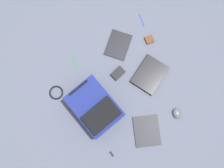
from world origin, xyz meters
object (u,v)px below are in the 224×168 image
Objects in this scene: computer_mouse at (177,113)px; pen_black at (74,61)px; backpack at (95,108)px; book_blue at (147,131)px; power_brick at (118,73)px; book_red at (118,45)px; usb_stick at (112,154)px; cable_coil at (56,93)px; laptop at (150,75)px; pen_blue at (142,20)px; earbud_pouch at (149,40)px.

pen_black is at bearing 140.45° from computer_mouse.
backpack is 0.50m from book_blue.
power_brick is (0.30, 0.22, -0.08)m from backpack.
book_blue reaches higher than book_red.
usb_stick is (-0.43, -0.88, -0.00)m from book_red.
backpack is at bearing -43.72° from cable_coil.
laptop is at bearing -11.25° from cable_coil.
pen_blue is (0.40, 0.39, -0.01)m from power_brick.
backpack is 1.35× the size of laptop.
power_brick is (0.58, -0.05, 0.01)m from cable_coil.
backpack is 3.69× the size of pen_black.
earbud_pouch is (0.72, -0.08, 0.01)m from pen_black.
earbud_pouch is 1.40× the size of usb_stick.
laptop reaches higher than pen_blue.
laptop is 1.19× the size of book_red.
earbud_pouch is (0.97, 0.14, 0.00)m from cable_coil.
usb_stick is (0.00, -0.90, 0.00)m from pen_black.
laptop is 5.41× the size of earbud_pouch.
earbud_pouch is (0.35, 0.75, 0.00)m from book_blue.
book_blue is at bearing -44.88° from cable_coil.
earbud_pouch is at bearing 49.08° from usb_stick.
pen_black and usb_stick have the same top height.
pen_black is (-0.59, 0.38, -0.01)m from laptop.
backpack reaches higher than book_blue.
book_blue reaches higher than pen_blue.
laptop reaches higher than cable_coil.
power_brick is (-0.10, -0.25, 0.01)m from book_red.
computer_mouse is at bearing -25.64° from backpack.
backpack is at bearing 164.54° from computer_mouse.
computer_mouse is 1.28× the size of earbud_pouch.
laptop reaches higher than book_red.
pen_blue is at bearing 40.67° from backpack.
cable_coil reaches higher than pen_black.
computer_mouse is 0.71m from earbud_pouch.
backpack is 1.63× the size of book_blue.
book_blue is at bearing -86.08° from power_brick.
cable_coil is at bearing 158.25° from computer_mouse.
power_brick reaches higher than pen_blue.
backpack is 0.62m from book_red.
computer_mouse is 0.72× the size of cable_coil.
laptop is 0.29m from power_brick.
usb_stick is (-0.72, -1.02, 0.00)m from pen_blue.
laptop is at bearing -67.10° from book_red.
backpack is 4.37× the size of power_brick.
pen_black is 1.97× the size of earbud_pouch.
earbud_pouch is at bearing -12.20° from book_red.
backpack is at bearing -144.09° from power_brick.
book_red is at bearing 64.24° from usb_stick.
backpack reaches higher than usb_stick.
laptop is 1.21× the size of book_blue.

